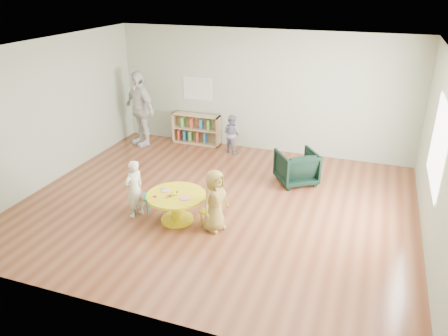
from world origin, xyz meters
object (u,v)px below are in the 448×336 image
object	(u,v)px
armchair	(297,167)
child_left	(134,189)
toddler	(232,134)
adult_caretaker	(140,109)
kid_chair_right	(212,211)
activity_table	(176,203)
kid_chair_left	(139,196)
bookshelf	(196,129)
child_right	(215,201)

from	to	relation	value
armchair	child_left	world-z (taller)	child_left
toddler	adult_caretaker	world-z (taller)	adult_caretaker
kid_chair_right	child_left	xyz separation A→B (m)	(-1.36, -0.14, 0.24)
kid_chair_right	toddler	bearing A→B (deg)	27.74
adult_caretaker	activity_table	bearing A→B (deg)	-25.34
kid_chair_right	adult_caretaker	xyz separation A→B (m)	(-3.04, 3.04, 0.63)
kid_chair_left	toddler	xyz separation A→B (m)	(0.64, 3.22, 0.18)
activity_table	kid_chair_right	size ratio (longest dim) A/B	1.94
bookshelf	toddler	xyz separation A→B (m)	(1.03, -0.30, 0.09)
bookshelf	toddler	distance (m)	1.08
child_left	child_right	world-z (taller)	child_right
bookshelf	child_right	distance (m)	4.13
activity_table	kid_chair_right	bearing A→B (deg)	4.91
kid_chair_right	armchair	world-z (taller)	armchair
activity_table	toddler	bearing A→B (deg)	92.45
bookshelf	child_right	xyz separation A→B (m)	(1.88, -3.68, 0.16)
bookshelf	child_left	bearing A→B (deg)	-83.35
child_right	kid_chair_left	bearing A→B (deg)	106.88
kid_chair_right	activity_table	bearing A→B (deg)	109.42
toddler	adult_caretaker	bearing A→B (deg)	27.51
kid_chair_right	armchair	distance (m)	2.34
kid_chair_left	adult_caretaker	size ratio (longest dim) A/B	0.29
activity_table	toddler	size ratio (longest dim) A/B	1.09
armchair	child_left	bearing A→B (deg)	9.29
child_right	adult_caretaker	bearing A→B (deg)	67.54
adult_caretaker	armchair	bearing A→B (deg)	13.87
activity_table	child_left	bearing A→B (deg)	-173.13
armchair	kid_chair_right	bearing A→B (deg)	30.32
bookshelf	child_left	distance (m)	3.75
adult_caretaker	child_right	bearing A→B (deg)	-18.41
child_right	toddler	xyz separation A→B (m)	(-0.86, 3.37, -0.07)
bookshelf	child_right	world-z (taller)	child_right
activity_table	kid_chair_left	bearing A→B (deg)	172.28
kid_chair_right	adult_caretaker	bearing A→B (deg)	59.53
kid_chair_left	toddler	distance (m)	3.29
bookshelf	armchair	distance (m)	3.16
kid_chair_right	child_right	size ratio (longest dim) A/B	0.49
toddler	child_left	bearing A→B (deg)	101.69
kid_chair_left	child_right	xyz separation A→B (m)	(1.49, -0.15, 0.25)
kid_chair_left	armchair	distance (m)	3.17
adult_caretaker	kid_chair_right	bearing A→B (deg)	-18.29
kid_chair_right	armchair	size ratio (longest dim) A/B	0.69
activity_table	kid_chair_right	distance (m)	0.63
kid_chair_left	toddler	world-z (taller)	toddler
kid_chair_left	armchair	size ratio (longest dim) A/B	0.70
kid_chair_left	bookshelf	world-z (taller)	bookshelf
activity_table	adult_caretaker	size ratio (longest dim) A/B	0.55
toddler	adult_caretaker	size ratio (longest dim) A/B	0.50
activity_table	bookshelf	xyz separation A→B (m)	(-1.17, 3.63, 0.02)
child_right	bookshelf	bearing A→B (deg)	49.80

